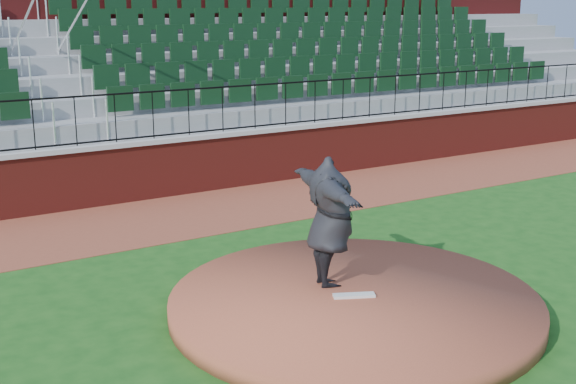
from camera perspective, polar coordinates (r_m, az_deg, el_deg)
The scene contains 10 objects.
ground at distance 10.82m, azimuth 4.21°, elevation -8.37°, with size 90.00×90.00×0.00m, color #184915.
warning_track at distance 15.27m, azimuth -7.70°, elevation -1.63°, with size 34.00×3.20×0.01m, color brown.
field_wall at distance 16.56m, azimuth -10.03°, elevation 1.65°, with size 34.00×0.35×1.20m, color maroon.
wall_cap at distance 16.43m, azimuth -10.13°, elevation 3.86°, with size 34.00×0.45×0.10m, color #B7B7B7.
wall_railing at distance 16.34m, azimuth -10.21°, elevation 5.76°, with size 34.00×0.05×1.00m, color black, non-canonical shape.
seating_stands at distance 18.83m, azimuth -13.37°, elevation 8.23°, with size 34.00×5.10×4.60m, color gray, non-canonical shape.
concourse_wall at distance 21.46m, azimuth -15.87°, elevation 9.99°, with size 34.00×0.50×5.50m, color maroon.
pitchers_mound at distance 10.46m, azimuth 5.05°, elevation -8.45°, with size 5.08×5.08×0.25m, color brown.
pitching_rubber at distance 10.36m, azimuth 5.04°, elevation -7.83°, with size 0.57×0.14×0.04m, color silver.
pitcher at distance 10.46m, azimuth 3.19°, elevation -2.28°, with size 2.29×0.62×1.86m, color black.
Camera 1 is at (-5.89, -8.06, 4.16)m, focal length 46.85 mm.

